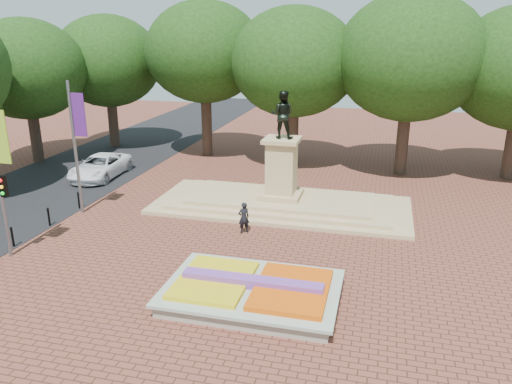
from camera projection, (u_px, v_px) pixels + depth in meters
ground at (241, 272)px, 20.34m from camera, size 90.00×90.00×0.00m
asphalt_street at (13, 202)px, 28.48m from camera, size 9.00×90.00×0.02m
flower_bed at (253, 291)px, 18.14m from camera, size 6.30×4.30×0.91m
monument at (281, 192)px, 27.42m from camera, size 14.00×6.00×6.40m
tree_row_back at (345, 71)px, 34.24m from camera, size 44.80×8.80×10.43m
van at (100, 166)px, 32.98m from camera, size 2.74×5.47×1.48m
pedestrian at (244, 218)px, 24.04m from camera, size 0.67×0.63×1.55m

